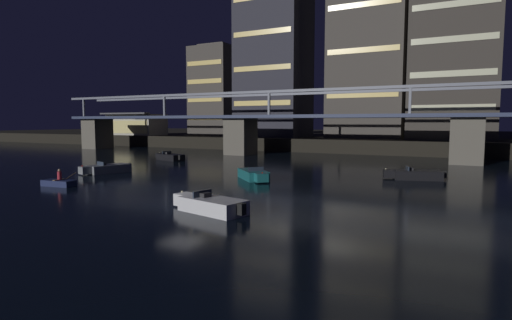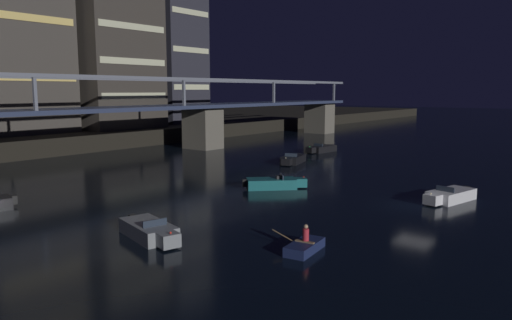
{
  "view_description": "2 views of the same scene",
  "coord_description": "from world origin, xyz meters",
  "views": [
    {
      "loc": [
        15.63,
        -20.11,
        5.0
      ],
      "look_at": [
        -3.24,
        16.32,
        1.18
      ],
      "focal_mm": 28.8,
      "sensor_mm": 36.0,
      "label": 1
    },
    {
      "loc": [
        -32.4,
        -11.31,
        7.86
      ],
      "look_at": [
        0.0,
        13.75,
        2.01
      ],
      "focal_mm": 34.32,
      "sensor_mm": 36.0,
      "label": 2
    }
  ],
  "objects": [
    {
      "name": "ground_plane",
      "position": [
        0.0,
        0.0,
        0.0
      ],
      "size": [
        400.0,
        400.0,
        0.0
      ],
      "primitive_type": "plane",
      "color": "black"
    },
    {
      "name": "dinghy_with_paddler",
      "position": [
        -12.63,
        0.96,
        0.28
      ],
      "size": [
        2.72,
        2.51,
        1.36
      ],
      "color": "#19234C",
      "rests_on": "ground"
    },
    {
      "name": "speedboat_mid_left",
      "position": [
        -19.06,
        22.23,
        0.41
      ],
      "size": [
        5.16,
        2.87,
        1.16
      ],
      "color": "black",
      "rests_on": "ground"
    },
    {
      "name": "tower_central",
      "position": [
        -0.4,
        53.78,
        20.5
      ],
      "size": [
        12.83,
        10.22,
        36.91
      ],
      "color": "#423D38",
      "rests_on": "far_riverbank"
    },
    {
      "name": "far_riverbank",
      "position": [
        0.0,
        82.85,
        1.1
      ],
      "size": [
        240.0,
        80.0,
        2.2
      ],
      "primitive_type": "cube",
      "color": "black",
      "rests_on": "ground"
    },
    {
      "name": "tower_west_tall",
      "position": [
        -17.32,
        50.81,
        17.7
      ],
      "size": [
        12.18,
        10.57,
        31.31
      ],
      "color": "#282833",
      "rests_on": "far_riverbank"
    },
    {
      "name": "speedboat_near_center",
      "position": [
        11.63,
        17.7,
        0.41
      ],
      "size": [
        5.17,
        2.82,
        1.16
      ],
      "color": "black",
      "rests_on": "ground"
    },
    {
      "name": "river_bridge",
      "position": [
        -0.0,
        34.84,
        4.32
      ],
      "size": [
        98.96,
        6.4,
        9.38
      ],
      "color": "#605B51",
      "rests_on": "ground"
    },
    {
      "name": "speedboat_near_right",
      "position": [
        -15.81,
        8.7,
        0.41
      ],
      "size": [
        2.79,
        5.18,
        1.16
      ],
      "color": "gray",
      "rests_on": "ground"
    },
    {
      "name": "waterfront_pavilion",
      "position": [
        -47.99,
        46.75,
        4.44
      ],
      "size": [
        12.4,
        7.4,
        4.7
      ],
      "color": "#B2AD9E",
      "rests_on": "far_riverbank"
    },
    {
      "name": "speedboat_mid_center",
      "position": [
        -0.84,
        11.26,
        0.41
      ],
      "size": [
        4.36,
        4.41,
        1.16
      ],
      "color": "#196066",
      "rests_on": "ground"
    },
    {
      "name": "tower_east_tall",
      "position": [
        13.13,
        52.73,
        14.51
      ],
      "size": [
        12.39,
        13.67,
        24.91
      ],
      "color": "#38332D",
      "rests_on": "far_riverbank"
    },
    {
      "name": "tower_west_low",
      "position": [
        -32.5,
        56.42,
        11.54
      ],
      "size": [
        8.98,
        13.0,
        18.98
      ],
      "color": "#423D38",
      "rests_on": "far_riverbank"
    },
    {
      "name": "speedboat_mid_right",
      "position": [
        3.04,
        -1.35,
        0.41
      ],
      "size": [
        5.21,
        2.65,
        1.16
      ],
      "color": "silver",
      "rests_on": "ground"
    }
  ]
}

